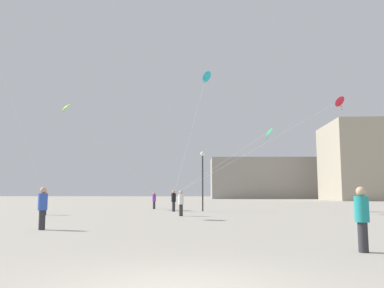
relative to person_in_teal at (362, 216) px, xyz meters
The scene contains 13 objects.
person_in_teal is the anchor object (origin of this frame).
person_in_purple 28.04m from the person_in_teal, 107.29° to the left, with size 0.34×0.34×1.57m.
person_in_white 16.62m from the person_in_teal, 108.84° to the left, with size 0.36×0.36×1.64m.
person_in_blue 12.25m from the person_in_teal, 150.51° to the left, with size 0.38×0.38×1.75m.
person_in_black 22.75m from the person_in_teal, 105.87° to the left, with size 0.37×0.37×1.70m.
person_in_green 22.43m from the person_in_teal, 131.06° to the left, with size 0.37×0.37×1.68m.
kite_cyan_diamond 23.53m from the person_in_teal, 99.74° to the left, with size 3.18×1.40×10.02m.
kite_emerald_diamond 24.35m from the person_in_teal, 85.79° to the left, with size 8.42×2.25×5.85m.
kite_crimson_diamond 25.14m from the person_in_teal, 71.88° to the left, with size 14.45×1.31×8.27m.
kite_lime_diamond 32.84m from the person_in_teal, 122.15° to the left, with size 9.35×1.67×8.85m.
building_left_hall 90.39m from the person_in_teal, 82.10° to the left, with size 26.91×12.09×9.82m.
building_centre_hall 74.76m from the person_in_teal, 65.90° to the left, with size 19.19×17.10×14.91m.
lamppost_east 22.86m from the person_in_teal, 99.84° to the left, with size 0.36×0.36×4.88m.
Camera 1 is at (0.35, -6.60, 1.53)m, focal length 37.55 mm.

